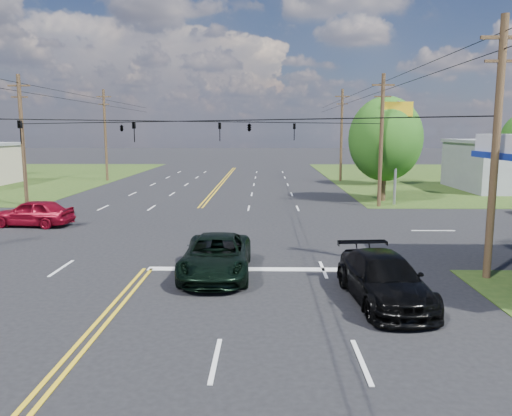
{
  "coord_description": "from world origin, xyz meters",
  "views": [
    {
      "loc": [
        4.69,
        -15.26,
        5.45
      ],
      "look_at": [
        4.29,
        6.0,
        2.18
      ],
      "focal_mm": 35.0,
      "sensor_mm": 36.0,
      "label": 1
    }
  ],
  "objects_px": {
    "pole_left_far": "(105,134)",
    "pole_nw": "(23,139)",
    "suv_black": "(384,279)",
    "pole_se": "(496,146)",
    "pickup_dkgreen": "(216,256)",
    "tree_right_a": "(385,139)",
    "pole_ne": "(381,139)",
    "pole_right_far": "(341,134)",
    "tree_right_b": "(382,144)"
  },
  "relations": [
    {
      "from": "pole_left_far",
      "to": "pole_nw",
      "type": "bearing_deg",
      "value": -90.0
    },
    {
      "from": "pole_left_far",
      "to": "suv_black",
      "type": "bearing_deg",
      "value": -61.58
    },
    {
      "from": "pole_se",
      "to": "pickup_dkgreen",
      "type": "xyz_separation_m",
      "value": [
        -10.17,
        0.16,
        -4.15
      ]
    },
    {
      "from": "pole_se",
      "to": "tree_right_a",
      "type": "bearing_deg",
      "value": 87.27
    },
    {
      "from": "pole_ne",
      "to": "suv_black",
      "type": "distance_m",
      "value": 21.62
    },
    {
      "from": "pole_right_far",
      "to": "tree_right_a",
      "type": "relative_size",
      "value": 1.22
    },
    {
      "from": "pole_se",
      "to": "tree_right_a",
      "type": "height_order",
      "value": "pole_se"
    },
    {
      "from": "pole_se",
      "to": "suv_black",
      "type": "distance_m",
      "value": 6.7
    },
    {
      "from": "pole_se",
      "to": "pole_nw",
      "type": "bearing_deg",
      "value": 145.3
    },
    {
      "from": "tree_right_a",
      "to": "tree_right_b",
      "type": "height_order",
      "value": "tree_right_a"
    },
    {
      "from": "tree_right_a",
      "to": "suv_black",
      "type": "bearing_deg",
      "value": -103.05
    },
    {
      "from": "pole_nw",
      "to": "pickup_dkgreen",
      "type": "xyz_separation_m",
      "value": [
        15.83,
        -17.84,
        -4.15
      ]
    },
    {
      "from": "pole_ne",
      "to": "suv_black",
      "type": "height_order",
      "value": "pole_ne"
    },
    {
      "from": "pole_nw",
      "to": "pole_right_far",
      "type": "relative_size",
      "value": 0.95
    },
    {
      "from": "pole_left_far",
      "to": "pickup_dkgreen",
      "type": "height_order",
      "value": "pole_left_far"
    },
    {
      "from": "pole_ne",
      "to": "pole_right_far",
      "type": "bearing_deg",
      "value": 90.0
    },
    {
      "from": "pole_se",
      "to": "suv_black",
      "type": "height_order",
      "value": "pole_se"
    },
    {
      "from": "pole_right_far",
      "to": "tree_right_b",
      "type": "xyz_separation_m",
      "value": [
        3.5,
        -4.0,
        -0.95
      ]
    },
    {
      "from": "tree_right_a",
      "to": "tree_right_b",
      "type": "xyz_separation_m",
      "value": [
        2.5,
        12.0,
        -0.65
      ]
    },
    {
      "from": "pole_nw",
      "to": "pole_ne",
      "type": "bearing_deg",
      "value": 0.0
    },
    {
      "from": "pole_right_far",
      "to": "suv_black",
      "type": "bearing_deg",
      "value": -96.46
    },
    {
      "from": "pole_nw",
      "to": "suv_black",
      "type": "height_order",
      "value": "pole_nw"
    },
    {
      "from": "pole_ne",
      "to": "tree_right_b",
      "type": "distance_m",
      "value": 15.42
    },
    {
      "from": "pole_se",
      "to": "pole_ne",
      "type": "relative_size",
      "value": 1.0
    },
    {
      "from": "pole_nw",
      "to": "tree_right_a",
      "type": "height_order",
      "value": "pole_nw"
    },
    {
      "from": "pole_se",
      "to": "pickup_dkgreen",
      "type": "height_order",
      "value": "pole_se"
    },
    {
      "from": "pole_left_far",
      "to": "suv_black",
      "type": "distance_m",
      "value": 45.39
    },
    {
      "from": "pole_ne",
      "to": "pole_left_far",
      "type": "bearing_deg",
      "value": 143.84
    },
    {
      "from": "pole_nw",
      "to": "pole_right_far",
      "type": "xyz_separation_m",
      "value": [
        26.0,
        19.0,
        0.25
      ]
    },
    {
      "from": "pole_left_far",
      "to": "tree_right_a",
      "type": "xyz_separation_m",
      "value": [
        27.0,
        -16.0,
        -0.3
      ]
    },
    {
      "from": "pole_ne",
      "to": "tree_right_a",
      "type": "xyz_separation_m",
      "value": [
        1.0,
        3.0,
        -0.05
      ]
    },
    {
      "from": "pole_nw",
      "to": "suv_black",
      "type": "relative_size",
      "value": 1.79
    },
    {
      "from": "pole_se",
      "to": "suv_black",
      "type": "bearing_deg",
      "value": -148.73
    },
    {
      "from": "pole_nw",
      "to": "tree_right_a",
      "type": "bearing_deg",
      "value": 6.34
    },
    {
      "from": "pole_se",
      "to": "pole_nw",
      "type": "xyz_separation_m",
      "value": [
        -26.0,
        18.0,
        0.0
      ]
    },
    {
      "from": "suv_black",
      "to": "pickup_dkgreen",
      "type": "bearing_deg",
      "value": 147.52
    },
    {
      "from": "pole_right_far",
      "to": "pole_ne",
      "type": "bearing_deg",
      "value": -90.0
    },
    {
      "from": "pole_se",
      "to": "tree_right_a",
      "type": "relative_size",
      "value": 1.16
    },
    {
      "from": "tree_right_a",
      "to": "pickup_dkgreen",
      "type": "height_order",
      "value": "tree_right_a"
    },
    {
      "from": "pole_nw",
      "to": "pole_left_far",
      "type": "distance_m",
      "value": 19.0
    },
    {
      "from": "tree_right_a",
      "to": "pickup_dkgreen",
      "type": "distance_m",
      "value": 24.0
    },
    {
      "from": "suv_black",
      "to": "pole_se",
      "type": "bearing_deg",
      "value": 25.85
    },
    {
      "from": "pole_ne",
      "to": "tree_right_a",
      "type": "distance_m",
      "value": 3.16
    },
    {
      "from": "pole_right_far",
      "to": "tree_right_b",
      "type": "relative_size",
      "value": 1.41
    },
    {
      "from": "pickup_dkgreen",
      "to": "suv_black",
      "type": "relative_size",
      "value": 1.03
    },
    {
      "from": "pole_se",
      "to": "pole_ne",
      "type": "height_order",
      "value": "same"
    },
    {
      "from": "tree_right_b",
      "to": "pickup_dkgreen",
      "type": "bearing_deg",
      "value": -112.61
    },
    {
      "from": "pole_se",
      "to": "tree_right_b",
      "type": "height_order",
      "value": "pole_se"
    },
    {
      "from": "pole_right_far",
      "to": "pickup_dkgreen",
      "type": "bearing_deg",
      "value": -105.44
    },
    {
      "from": "pole_right_far",
      "to": "tree_right_a",
      "type": "xyz_separation_m",
      "value": [
        1.0,
        -16.0,
        -0.3
      ]
    }
  ]
}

